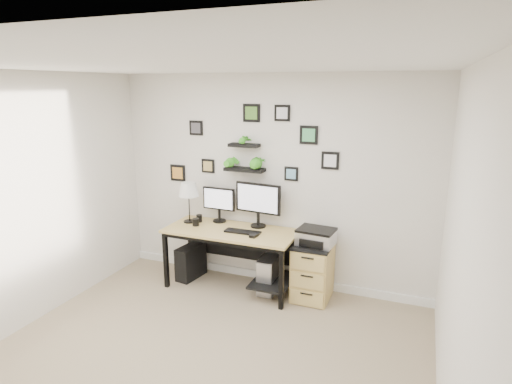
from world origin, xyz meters
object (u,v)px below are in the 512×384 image
at_px(desk, 235,239).
at_px(table_lamp, 189,190).
at_px(mug, 196,222).
at_px(file_cabinet, 313,271).
at_px(monitor_left, 219,202).
at_px(monitor_right, 258,201).
at_px(printer, 316,237).
at_px(pc_tower_grey, 270,274).
at_px(pc_tower_black, 191,262).

xyz_separation_m(desk, table_lamp, (-0.66, 0.05, 0.54)).
xyz_separation_m(mug, file_cabinet, (1.48, 0.11, -0.46)).
height_order(monitor_left, monitor_right, monitor_right).
distance_m(file_cabinet, printer, 0.43).
bearing_deg(file_cabinet, mug, -175.74).
distance_m(table_lamp, printer, 1.70).
xyz_separation_m(monitor_right, pc_tower_grey, (0.21, -0.15, -0.86)).
distance_m(desk, file_cabinet, 1.01).
relative_size(mug, pc_tower_black, 0.21).
relative_size(monitor_left, file_cabinet, 0.67).
height_order(table_lamp, pc_tower_grey, table_lamp).
xyz_separation_m(monitor_left, pc_tower_black, (-0.33, -0.18, -0.80)).
bearing_deg(printer, mug, -175.60).
xyz_separation_m(monitor_left, printer, (1.31, -0.14, -0.25)).
distance_m(pc_tower_black, printer, 1.73).
height_order(mug, file_cabinet, mug).
bearing_deg(printer, file_cabinet, -167.65).
bearing_deg(pc_tower_grey, pc_tower_black, -178.77).
bearing_deg(monitor_right, pc_tower_black, -168.75).
bearing_deg(pc_tower_black, pc_tower_grey, 9.84).
xyz_separation_m(desk, mug, (-0.51, -0.05, 0.17)).
height_order(monitor_right, printer, monitor_right).
distance_m(monitor_left, table_lamp, 0.41).
bearing_deg(monitor_right, printer, -9.49).
bearing_deg(desk, pc_tower_grey, 5.37).
distance_m(desk, pc_tower_black, 0.76).
relative_size(monitor_left, pc_tower_black, 1.04).
relative_size(desk, monitor_left, 3.57).
distance_m(mug, pc_tower_black, 0.60).
xyz_separation_m(monitor_left, mug, (-0.20, -0.25, -0.22)).
xyz_separation_m(monitor_right, file_cabinet, (0.74, -0.13, -0.74)).
xyz_separation_m(desk, pc_tower_grey, (0.44, 0.04, -0.40)).
relative_size(monitor_right, printer, 1.35).
xyz_separation_m(desk, file_cabinet, (0.97, 0.06, -0.29)).
bearing_deg(file_cabinet, monitor_right, 169.78).
relative_size(monitor_left, mug, 4.84).
xyz_separation_m(table_lamp, pc_tower_black, (0.01, -0.04, -0.95)).
relative_size(table_lamp, file_cabinet, 0.78).
bearing_deg(monitor_left, file_cabinet, -6.43).
bearing_deg(mug, table_lamp, 144.43).
height_order(pc_tower_black, pc_tower_grey, pc_tower_grey).
height_order(monitor_left, table_lamp, table_lamp).
distance_m(desk, mug, 0.54).
distance_m(pc_tower_grey, file_cabinet, 0.54).
bearing_deg(table_lamp, pc_tower_grey, -0.63).
bearing_deg(monitor_left, printer, -6.07).
relative_size(pc_tower_black, pc_tower_grey, 0.96).
bearing_deg(file_cabinet, desk, -176.57).
bearing_deg(monitor_left, pc_tower_grey, -12.07).
bearing_deg(monitor_right, monitor_left, 178.87).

